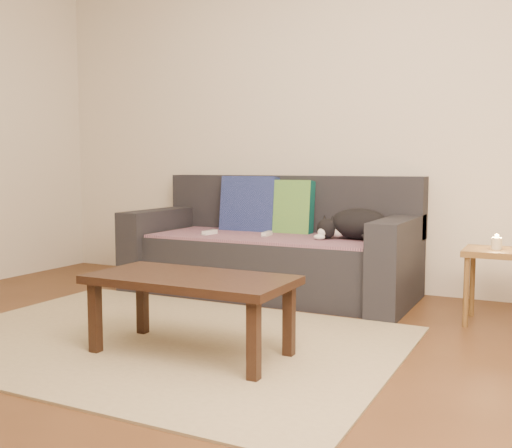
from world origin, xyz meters
name	(u,v)px	position (x,y,z in m)	size (l,w,h in m)	color
ground	(144,349)	(0.00, 0.00, 0.00)	(4.50, 4.50, 0.00)	brown
back_wall	(295,121)	(0.00, 2.00, 1.30)	(4.50, 0.04, 2.60)	beige
sofa	(272,252)	(0.00, 1.57, 0.31)	(2.10, 0.94, 0.87)	#232328
throw_blanket	(267,237)	(0.00, 1.48, 0.43)	(1.66, 0.74, 0.02)	#3E2546
cushion_navy	(249,206)	(-0.28, 1.74, 0.63)	(0.46, 0.12, 0.46)	#101C45
cushion_green	(287,207)	(0.04, 1.74, 0.63)	(0.41, 0.10, 0.41)	#0B4945
cat	(356,224)	(0.65, 1.54, 0.54)	(0.51, 0.38, 0.22)	black
wii_remote_a	(210,232)	(-0.41, 1.35, 0.46)	(0.15, 0.04, 0.03)	white
wii_remote_b	(267,234)	(0.01, 1.46, 0.46)	(0.15, 0.04, 0.03)	white
side_table	(496,263)	(1.57, 1.35, 0.37)	(0.36, 0.36, 0.45)	brown
candle	(497,243)	(1.57, 1.35, 0.49)	(0.06, 0.06, 0.09)	beige
rug	(161,341)	(0.00, 0.15, 0.01)	(2.50, 1.80, 0.01)	tan
coffee_table	(191,286)	(0.28, 0.02, 0.35)	(1.01, 0.51, 0.41)	black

